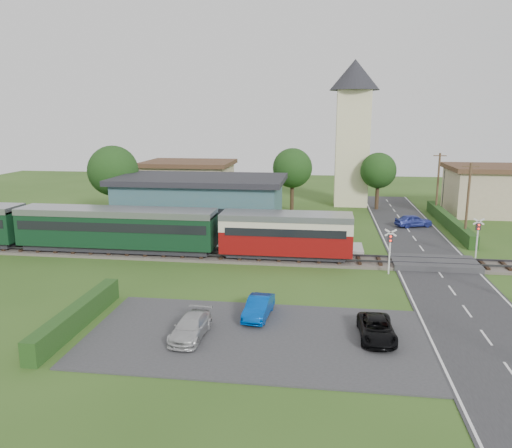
# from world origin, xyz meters

# --- Properties ---
(ground) EXTENTS (120.00, 120.00, 0.00)m
(ground) POSITION_xyz_m (0.00, 0.00, 0.00)
(ground) COLOR #2D4C19
(railway_track) EXTENTS (76.00, 3.20, 0.49)m
(railway_track) POSITION_xyz_m (0.00, 2.00, 0.11)
(railway_track) COLOR #4C443D
(railway_track) RESTS_ON ground
(road) EXTENTS (6.00, 70.00, 0.05)m
(road) POSITION_xyz_m (10.00, 0.00, 0.03)
(road) COLOR #28282B
(road) RESTS_ON ground
(car_park) EXTENTS (17.00, 9.00, 0.08)m
(car_park) POSITION_xyz_m (-1.50, -12.00, 0.04)
(car_park) COLOR #333335
(car_park) RESTS_ON ground
(crossing_deck) EXTENTS (6.20, 3.40, 0.45)m
(crossing_deck) POSITION_xyz_m (10.00, 2.00, 0.23)
(crossing_deck) COLOR #333335
(crossing_deck) RESTS_ON ground
(platform) EXTENTS (30.00, 3.00, 0.45)m
(platform) POSITION_xyz_m (-10.00, 5.20, 0.23)
(platform) COLOR gray
(platform) RESTS_ON ground
(equipment_hut) EXTENTS (2.30, 2.30, 2.55)m
(equipment_hut) POSITION_xyz_m (-18.00, 5.20, 1.75)
(equipment_hut) COLOR beige
(equipment_hut) RESTS_ON platform
(station_building) EXTENTS (16.00, 9.00, 5.30)m
(station_building) POSITION_xyz_m (-10.00, 10.99, 2.69)
(station_building) COLOR #416363
(station_building) RESTS_ON ground
(train) EXTENTS (43.20, 2.90, 3.40)m
(train) POSITION_xyz_m (-17.85, 2.00, 2.18)
(train) COLOR #232328
(train) RESTS_ON ground
(church_tower) EXTENTS (6.00, 6.00, 17.60)m
(church_tower) POSITION_xyz_m (5.00, 28.00, 10.23)
(church_tower) COLOR beige
(church_tower) RESTS_ON ground
(house_west) EXTENTS (10.80, 8.80, 5.50)m
(house_west) POSITION_xyz_m (-15.00, 25.00, 2.79)
(house_west) COLOR tan
(house_west) RESTS_ON ground
(house_east) EXTENTS (8.80, 8.80, 5.50)m
(house_east) POSITION_xyz_m (20.00, 24.00, 2.80)
(house_east) COLOR tan
(house_east) RESTS_ON ground
(hedge_carpark) EXTENTS (0.80, 9.00, 1.20)m
(hedge_carpark) POSITION_xyz_m (-11.00, -12.00, 0.60)
(hedge_carpark) COLOR #193814
(hedge_carpark) RESTS_ON ground
(hedge_roadside) EXTENTS (0.80, 18.00, 1.20)m
(hedge_roadside) POSITION_xyz_m (14.20, 16.00, 0.60)
(hedge_roadside) COLOR #193814
(hedge_roadside) RESTS_ON ground
(hedge_station) EXTENTS (22.00, 0.80, 1.30)m
(hedge_station) POSITION_xyz_m (-10.00, 15.50, 0.65)
(hedge_station) COLOR #193814
(hedge_station) RESTS_ON ground
(tree_a) EXTENTS (5.20, 5.20, 8.00)m
(tree_a) POSITION_xyz_m (-20.00, 14.00, 5.38)
(tree_a) COLOR #332316
(tree_a) RESTS_ON ground
(tree_b) EXTENTS (4.60, 4.60, 7.34)m
(tree_b) POSITION_xyz_m (-2.00, 23.00, 5.02)
(tree_b) COLOR #332316
(tree_b) RESTS_ON ground
(tree_c) EXTENTS (4.20, 4.20, 6.78)m
(tree_c) POSITION_xyz_m (8.00, 25.00, 4.65)
(tree_c) COLOR #332316
(tree_c) RESTS_ON ground
(utility_pole_c) EXTENTS (1.40, 0.22, 7.00)m
(utility_pole_c) POSITION_xyz_m (14.20, 10.00, 3.63)
(utility_pole_c) COLOR #473321
(utility_pole_c) RESTS_ON ground
(utility_pole_d) EXTENTS (1.40, 0.22, 7.00)m
(utility_pole_d) POSITION_xyz_m (14.20, 22.00, 3.63)
(utility_pole_d) COLOR #473321
(utility_pole_d) RESTS_ON ground
(crossing_signal_near) EXTENTS (0.84, 0.28, 3.28)m
(crossing_signal_near) POSITION_xyz_m (6.40, -0.41, 2.14)
(crossing_signal_near) COLOR silver
(crossing_signal_near) RESTS_ON ground
(crossing_signal_far) EXTENTS (0.84, 0.28, 3.28)m
(crossing_signal_far) POSITION_xyz_m (13.60, 4.39, 2.14)
(crossing_signal_far) COLOR silver
(crossing_signal_far) RESTS_ON ground
(streetlamp_west) EXTENTS (0.30, 0.30, 5.15)m
(streetlamp_west) POSITION_xyz_m (-22.00, 20.00, 3.04)
(streetlamp_west) COLOR #3F3F47
(streetlamp_west) RESTS_ON ground
(streetlamp_east) EXTENTS (0.30, 0.30, 5.15)m
(streetlamp_east) POSITION_xyz_m (16.00, 27.00, 3.04)
(streetlamp_east) COLOR #3F3F47
(streetlamp_east) RESTS_ON ground
(car_on_road) EXTENTS (3.93, 2.54, 1.24)m
(car_on_road) POSITION_xyz_m (10.71, 15.55, 0.67)
(car_on_road) COLOR #2C3899
(car_on_road) RESTS_ON road
(car_park_blue) EXTENTS (1.51, 3.51, 1.12)m
(car_park_blue) POSITION_xyz_m (-1.67, -9.50, 0.64)
(car_park_blue) COLOR #003A9D
(car_park_blue) RESTS_ON car_park
(car_park_silver) EXTENTS (1.69, 3.75, 1.07)m
(car_park_silver) POSITION_xyz_m (-4.70, -12.51, 0.61)
(car_park_silver) COLOR #B0B0B1
(car_park_silver) RESTS_ON car_park
(car_park_dark) EXTENTS (1.79, 3.71, 1.02)m
(car_park_dark) POSITION_xyz_m (4.50, -11.43, 0.59)
(car_park_dark) COLOR black
(car_park_dark) RESTS_ON car_park
(pedestrian_near) EXTENTS (0.78, 0.67, 1.80)m
(pedestrian_near) POSITION_xyz_m (-1.84, 5.62, 1.35)
(pedestrian_near) COLOR gray
(pedestrian_near) RESTS_ON platform
(pedestrian_far) EXTENTS (0.84, 0.93, 1.56)m
(pedestrian_far) POSITION_xyz_m (-17.62, 4.90, 1.23)
(pedestrian_far) COLOR gray
(pedestrian_far) RESTS_ON platform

